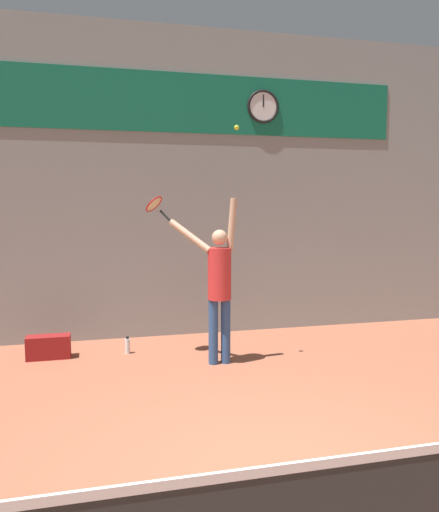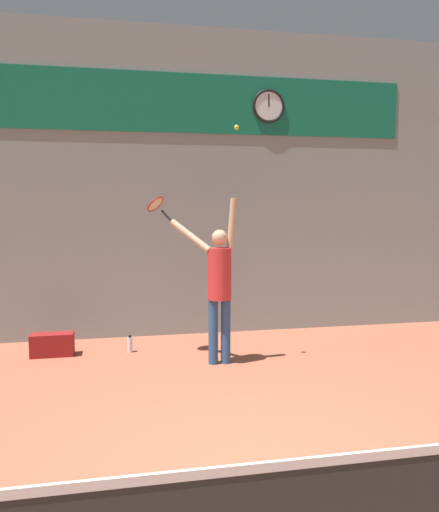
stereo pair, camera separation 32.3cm
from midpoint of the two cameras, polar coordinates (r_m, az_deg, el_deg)
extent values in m
plane|color=#9E563D|center=(4.34, 8.06, -24.29)|extent=(18.00, 18.00, 0.00)
cube|color=gray|center=(8.29, -2.38, 8.17)|extent=(18.00, 0.10, 5.00)
cube|color=#146B4C|center=(8.38, -2.35, 17.06)|extent=(7.28, 0.02, 0.94)
cylinder|color=white|center=(8.66, 6.75, 16.66)|extent=(0.50, 0.02, 0.50)
torus|color=black|center=(8.66, 6.75, 16.66)|extent=(0.55, 0.05, 0.55)
cube|color=black|center=(8.66, 6.78, 17.25)|extent=(0.02, 0.01, 0.20)
cube|color=white|center=(2.79, 18.40, -21.08)|extent=(7.63, 0.02, 0.05)
cylinder|color=#2D4C7F|center=(6.87, 0.64, -8.66)|extent=(0.13, 0.13, 0.89)
cylinder|color=#2D4C7F|center=(6.91, 2.07, -8.58)|extent=(0.13, 0.13, 0.89)
cylinder|color=red|center=(6.73, 1.38, -2.04)|extent=(0.32, 0.32, 0.70)
sphere|color=#D8A884|center=(6.68, 1.39, 2.14)|extent=(0.21, 0.21, 0.21)
cylinder|color=#D8A884|center=(6.69, 2.82, 3.64)|extent=(0.17, 0.16, 0.70)
cylinder|color=#D8A884|center=(6.79, -2.01, 2.33)|extent=(0.55, 0.47, 0.45)
cylinder|color=black|center=(6.97, -4.72, 4.57)|extent=(0.17, 0.13, 0.17)
torus|color=red|center=(7.06, -6.02, 5.92)|extent=(0.34, 0.36, 0.23)
cylinder|color=beige|center=(7.06, -6.02, 5.92)|extent=(0.28, 0.30, 0.19)
sphere|color=#CCDB2D|center=(6.72, 3.39, 14.47)|extent=(0.07, 0.07, 0.07)
cylinder|color=silver|center=(7.56, -8.98, -10.01)|extent=(0.08, 0.08, 0.22)
cylinder|color=black|center=(7.53, -9.00, -9.08)|extent=(0.04, 0.04, 0.04)
cube|color=maroon|center=(7.63, -17.41, -9.65)|extent=(0.60, 0.25, 0.33)
camera|label=1|loc=(0.16, -88.62, 0.14)|focal=35.00mm
camera|label=2|loc=(0.16, 91.38, -0.14)|focal=35.00mm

